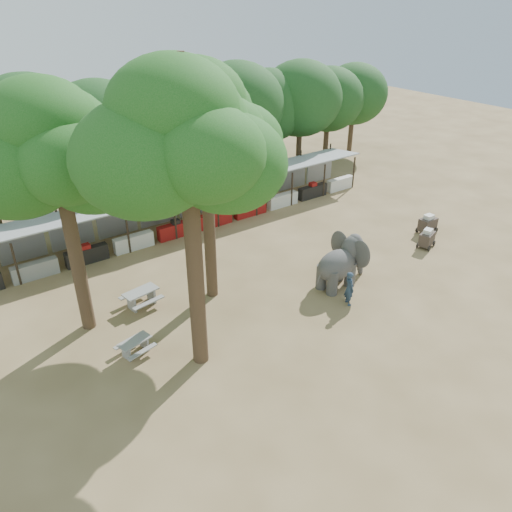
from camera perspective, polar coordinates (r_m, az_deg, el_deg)
ground at (r=23.11m, az=9.40°, el=-8.51°), size 100.00×100.00×0.00m
vendor_stalls at (r=32.28m, az=-7.79°, el=5.33°), size 28.00×2.99×2.80m
yard_tree_left at (r=21.01m, az=-22.47°, el=11.02°), size 7.10×6.90×11.02m
yard_tree_center at (r=17.17m, az=-8.67°, el=12.79°), size 7.10×6.90×12.04m
yard_tree_back at (r=22.12m, az=-6.51°, el=14.69°), size 7.10×6.90×11.36m
backdrop_trees at (r=35.36m, az=-12.43°, el=14.41°), size 46.46×5.95×8.33m
elephant at (r=25.91m, az=9.82°, el=-0.67°), size 3.45×2.63×2.62m
handler at (r=24.56m, az=10.61°, el=-3.64°), size 0.61×0.75×1.79m
picnic_table_near at (r=21.92m, az=-13.66°, el=-9.86°), size 1.62×1.52×0.69m
picnic_table_far at (r=24.83m, az=-12.99°, el=-4.48°), size 1.89×1.75×0.84m
cart_front at (r=31.29m, az=18.95°, el=1.95°), size 1.36×1.09×1.15m
cart_back at (r=33.15m, az=19.04°, el=3.50°), size 1.24×0.82×1.21m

